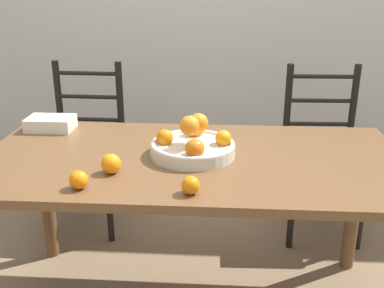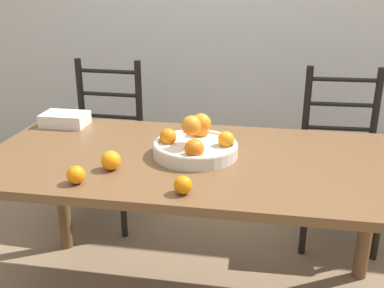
{
  "view_description": "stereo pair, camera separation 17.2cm",
  "coord_description": "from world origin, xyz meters",
  "px_view_note": "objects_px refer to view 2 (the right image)",
  "views": [
    {
      "loc": [
        0.11,
        -1.71,
        1.42
      ],
      "look_at": [
        0.0,
        -0.09,
        0.83
      ],
      "focal_mm": 42.0,
      "sensor_mm": 36.0,
      "label": 1
    },
    {
      "loc": [
        0.28,
        -1.69,
        1.42
      ],
      "look_at": [
        0.0,
        -0.09,
        0.83
      ],
      "focal_mm": 42.0,
      "sensor_mm": 36.0,
      "label": 2
    }
  ],
  "objects_px": {
    "orange_loose_2": "(111,160)",
    "fruit_bowl": "(196,144)",
    "book_stack": "(65,119)",
    "chair_right": "(340,161)",
    "orange_loose_0": "(183,185)",
    "chair_left": "(104,146)",
    "orange_loose_1": "(76,175)"
  },
  "relations": [
    {
      "from": "orange_loose_1",
      "to": "chair_right",
      "type": "bearing_deg",
      "value": 44.99
    },
    {
      "from": "orange_loose_2",
      "to": "book_stack",
      "type": "xyz_separation_m",
      "value": [
        -0.41,
        0.49,
        -0.01
      ]
    },
    {
      "from": "orange_loose_2",
      "to": "chair_right",
      "type": "height_order",
      "value": "chair_right"
    },
    {
      "from": "chair_right",
      "to": "book_stack",
      "type": "bearing_deg",
      "value": -164.4
    },
    {
      "from": "book_stack",
      "to": "fruit_bowl",
      "type": "bearing_deg",
      "value": -22.23
    },
    {
      "from": "fruit_bowl",
      "to": "orange_loose_1",
      "type": "bearing_deg",
      "value": -137.95
    },
    {
      "from": "orange_loose_0",
      "to": "chair_right",
      "type": "relative_size",
      "value": 0.07
    },
    {
      "from": "orange_loose_1",
      "to": "chair_left",
      "type": "xyz_separation_m",
      "value": [
        -0.32,
        1.07,
        -0.3
      ]
    },
    {
      "from": "chair_right",
      "to": "orange_loose_0",
      "type": "bearing_deg",
      "value": -123.98
    },
    {
      "from": "orange_loose_2",
      "to": "book_stack",
      "type": "bearing_deg",
      "value": 130.13
    },
    {
      "from": "orange_loose_0",
      "to": "book_stack",
      "type": "relative_size",
      "value": 0.29
    },
    {
      "from": "chair_left",
      "to": "chair_right",
      "type": "height_order",
      "value": "same"
    },
    {
      "from": "orange_loose_2",
      "to": "fruit_bowl",
      "type": "bearing_deg",
      "value": 34.06
    },
    {
      "from": "fruit_bowl",
      "to": "chair_right",
      "type": "height_order",
      "value": "chair_right"
    },
    {
      "from": "fruit_bowl",
      "to": "orange_loose_2",
      "type": "xyz_separation_m",
      "value": [
        -0.3,
        -0.2,
        -0.01
      ]
    },
    {
      "from": "orange_loose_0",
      "to": "orange_loose_1",
      "type": "height_order",
      "value": "orange_loose_1"
    },
    {
      "from": "chair_right",
      "to": "book_stack",
      "type": "relative_size",
      "value": 4.48
    },
    {
      "from": "orange_loose_0",
      "to": "chair_left",
      "type": "bearing_deg",
      "value": 123.08
    },
    {
      "from": "chair_left",
      "to": "book_stack",
      "type": "bearing_deg",
      "value": -90.34
    },
    {
      "from": "fruit_bowl",
      "to": "orange_loose_0",
      "type": "height_order",
      "value": "fruit_bowl"
    },
    {
      "from": "orange_loose_1",
      "to": "orange_loose_2",
      "type": "distance_m",
      "value": 0.16
    },
    {
      "from": "orange_loose_2",
      "to": "chair_left",
      "type": "bearing_deg",
      "value": 113.12
    },
    {
      "from": "chair_left",
      "to": "orange_loose_1",
      "type": "bearing_deg",
      "value": -71.78
    },
    {
      "from": "orange_loose_1",
      "to": "book_stack",
      "type": "relative_size",
      "value": 0.3
    },
    {
      "from": "fruit_bowl",
      "to": "chair_left",
      "type": "xyz_separation_m",
      "value": [
        -0.69,
        0.73,
        -0.32
      ]
    },
    {
      "from": "fruit_bowl",
      "to": "book_stack",
      "type": "relative_size",
      "value": 1.61
    },
    {
      "from": "orange_loose_1",
      "to": "chair_left",
      "type": "relative_size",
      "value": 0.07
    },
    {
      "from": "orange_loose_2",
      "to": "chair_left",
      "type": "distance_m",
      "value": 1.06
    },
    {
      "from": "fruit_bowl",
      "to": "orange_loose_1",
      "type": "xyz_separation_m",
      "value": [
        -0.38,
        -0.34,
        -0.02
      ]
    },
    {
      "from": "orange_loose_1",
      "to": "chair_right",
      "type": "height_order",
      "value": "chair_right"
    },
    {
      "from": "orange_loose_1",
      "to": "orange_loose_2",
      "type": "relative_size",
      "value": 0.88
    },
    {
      "from": "orange_loose_2",
      "to": "orange_loose_1",
      "type": "bearing_deg",
      "value": -119.97
    }
  ]
}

